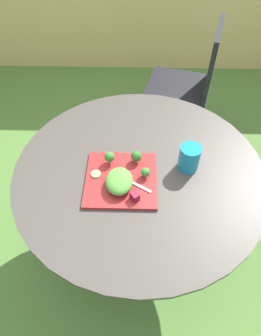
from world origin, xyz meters
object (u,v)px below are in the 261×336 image
Objects in this scene: patio_chair at (192,79)px; drinking_glass at (189,159)px; fork at (132,182)px; salad_plate at (121,179)px.

patio_chair is 1.04m from drinking_glass.
fork is at bearing -156.82° from drinking_glass.
fork is at bearing -26.62° from salad_plate.
patio_chair is at bearing 67.53° from salad_plate.
fork is (-0.24, -0.10, -0.04)m from drinking_glass.
drinking_glass reaches higher than salad_plate.
patio_chair reaches higher than fork.
drinking_glass is (0.28, 0.08, 0.04)m from salad_plate.
salad_plate is (-0.45, -1.08, 0.20)m from patio_chair.
salad_plate is at bearing -164.13° from drinking_glass.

